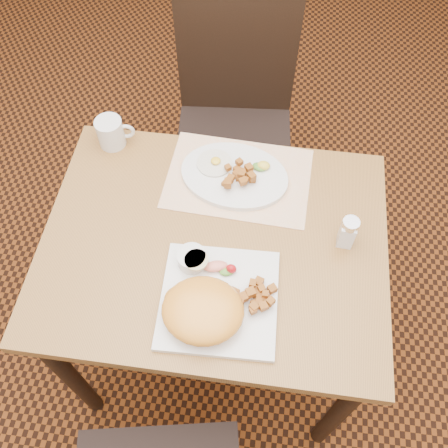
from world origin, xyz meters
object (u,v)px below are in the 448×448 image
plate_square (219,300)px  plate_oval (234,176)px  coffee_mug (111,133)px  chair_far (235,113)px  salt_shaker (348,232)px  table (214,261)px

plate_square → plate_oval: 0.38m
coffee_mug → plate_oval: bearing=-12.5°
plate_square → plate_oval: bearing=91.5°
chair_far → plate_square: bearing=89.2°
chair_far → salt_shaker: 0.77m
plate_square → coffee_mug: 0.60m
chair_far → plate_square: (0.06, -0.84, 0.22)m
table → plate_oval: 0.25m
plate_square → salt_shaker: 0.37m
table → plate_square: size_ratio=3.21×
chair_far → table: bearing=87.1°
coffee_mug → salt_shaker: bearing=-20.5°
chair_far → plate_oval: 0.51m
table → salt_shaker: 0.37m
coffee_mug → plate_square: bearing=-50.4°
salt_shaker → coffee_mug: (-0.68, 0.25, -0.01)m
plate_oval → coffee_mug: size_ratio=2.77×
chair_far → salt_shaker: (0.36, -0.63, 0.26)m
plate_square → coffee_mug: bearing=129.6°
coffee_mug → table: bearing=-40.6°
table → coffee_mug: (-0.34, 0.29, 0.15)m
table → chair_far: (-0.02, 0.67, -0.10)m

